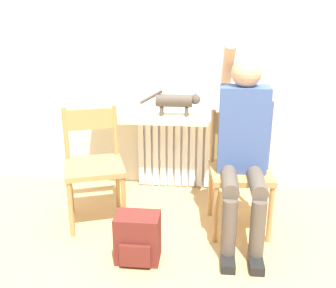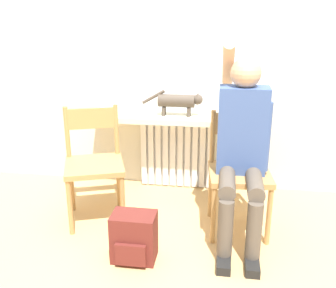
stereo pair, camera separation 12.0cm
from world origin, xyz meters
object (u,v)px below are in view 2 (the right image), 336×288
(cat, at_px, (179,101))
(chair_left, at_px, (94,162))
(backpack, at_px, (134,237))
(person, at_px, (242,142))
(chair_right, at_px, (239,170))

(cat, bearing_deg, chair_left, -135.74)
(chair_left, xyz_separation_m, backpack, (0.43, -0.52, -0.31))
(chair_left, relative_size, person, 0.62)
(chair_left, bearing_deg, person, -25.11)
(chair_left, relative_size, cat, 1.67)
(chair_left, distance_m, chair_right, 1.10)
(chair_right, xyz_separation_m, backpack, (-0.67, -0.52, -0.31))
(cat, bearing_deg, person, -52.43)
(chair_left, xyz_separation_m, chair_right, (1.10, 0.00, 0.00))
(chair_right, xyz_separation_m, person, (0.00, -0.11, 0.25))
(person, distance_m, cat, 0.86)
(chair_left, bearing_deg, backpack, -70.16)
(person, distance_m, backpack, 0.97)
(person, bearing_deg, backpack, -148.85)
(backpack, bearing_deg, cat, 81.63)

